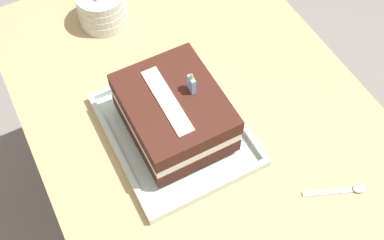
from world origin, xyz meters
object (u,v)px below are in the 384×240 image
object	(u,v)px
birthday_cake	(174,113)
foil_tray	(175,130)
serving_spoon_near_tray	(347,190)
bowl_stack	(102,8)

from	to	relation	value
birthday_cake	foil_tray	bearing A→B (deg)	-90.00
birthday_cake	serving_spoon_near_tray	xyz separation A→B (m)	(0.28, 0.24, -0.07)
birthday_cake	bowl_stack	xyz separation A→B (m)	(-0.38, -0.01, -0.03)
foil_tray	bowl_stack	world-z (taller)	bowl_stack
serving_spoon_near_tray	bowl_stack	bearing A→B (deg)	-159.29
foil_tray	bowl_stack	size ratio (longest dim) A/B	2.36
foil_tray	birthday_cake	bearing A→B (deg)	90.00
foil_tray	birthday_cake	xyz separation A→B (m)	(-0.00, 0.00, 0.07)
foil_tray	bowl_stack	distance (m)	0.38
foil_tray	serving_spoon_near_tray	bearing A→B (deg)	40.47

